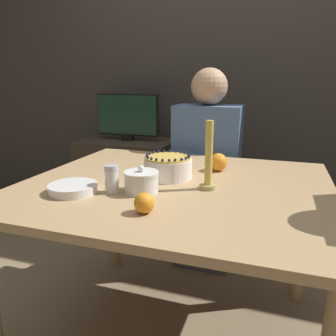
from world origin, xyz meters
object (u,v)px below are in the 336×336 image
object	(u,v)px
sugar_shaker	(112,179)
person_man_blue_shirt	(206,181)
sugar_bowl	(141,182)
cake	(168,167)
tv_monitor	(127,116)
candle	(209,162)

from	to	relation	value
sugar_shaker	person_man_blue_shirt	xyz separation A→B (m)	(0.17, 0.93, -0.27)
person_man_blue_shirt	sugar_bowl	bearing A→B (deg)	85.69
cake	sugar_shaker	distance (m)	0.29
sugar_bowl	tv_monitor	xyz separation A→B (m)	(-0.65, 1.26, 0.10)
sugar_bowl	candle	xyz separation A→B (m)	(0.23, 0.12, 0.07)
candle	tv_monitor	bearing A→B (deg)	127.53
cake	candle	size ratio (longest dim) A/B	0.78
person_man_blue_shirt	candle	bearing A→B (deg)	101.90
sugar_shaker	sugar_bowl	bearing A→B (deg)	21.24
sugar_shaker	candle	size ratio (longest dim) A/B	0.40
sugar_bowl	sugar_shaker	world-z (taller)	sugar_shaker
tv_monitor	sugar_bowl	bearing A→B (deg)	-62.68
sugar_shaker	person_man_blue_shirt	bearing A→B (deg)	79.63
cake	tv_monitor	bearing A→B (deg)	123.17
sugar_bowl	candle	bearing A→B (deg)	26.68
candle	tv_monitor	world-z (taller)	tv_monitor
cake	sugar_bowl	bearing A→B (deg)	-99.02
cake	sugar_bowl	distance (m)	0.22
candle	tv_monitor	xyz separation A→B (m)	(-0.88, 1.15, 0.03)
sugar_bowl	person_man_blue_shirt	distance (m)	0.93
cake	person_man_blue_shirt	distance (m)	0.72
sugar_bowl	sugar_shaker	xyz separation A→B (m)	(-0.10, -0.04, 0.01)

